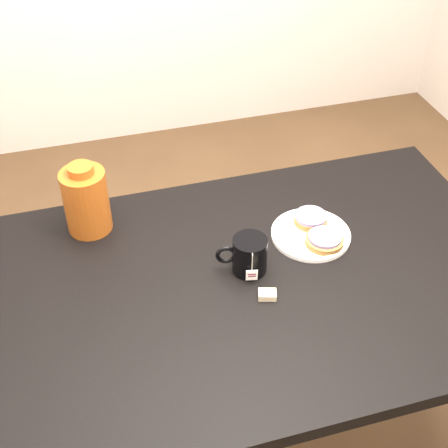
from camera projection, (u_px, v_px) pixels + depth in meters
The scene contains 8 objects.
ground_plane at pixel (252, 435), 2.11m from camera, with size 4.00×4.00×0.00m, color brown.
table at pixel (259, 300), 1.68m from camera, with size 1.40×0.90×0.75m.
plate at pixel (311, 234), 1.74m from camera, with size 0.22×0.22×0.02m.
bagel_back at pixel (311, 219), 1.77m from camera, with size 0.12×0.12×0.03m.
bagel_front at pixel (324, 240), 1.70m from camera, with size 0.12×0.12×0.03m.
mug at pixel (249, 255), 1.61m from camera, with size 0.14×0.11×0.10m.
teabag_pouch at pixel (267, 295), 1.56m from camera, with size 0.04×0.03×0.02m, color #C6B793.
bagel_package at pixel (86, 200), 1.72m from camera, with size 0.13×0.13×0.21m.
Camera 1 is at (-0.41, -1.08, 1.90)m, focal length 50.00 mm.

